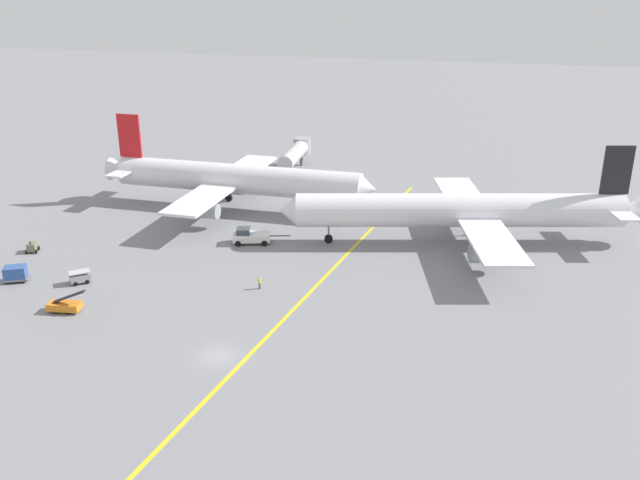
{
  "coord_description": "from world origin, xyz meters",
  "views": [
    {
      "loc": [
        28.25,
        -57.55,
        38.08
      ],
      "look_at": [
        3.73,
        26.86,
        4.0
      ],
      "focal_mm": 37.38,
      "sensor_mm": 36.0,
      "label": 1
    }
  ],
  "objects_px": {
    "gse_baggage_cart_near_cluster": "(80,277)",
    "gse_container_dolly_flat": "(15,273)",
    "ground_crew_ramp_agent_by_cones": "(260,283)",
    "gse_gpu_cart_small": "(32,247)",
    "airliner_being_pushed": "(462,211)",
    "airliner_at_gate_left": "(235,179)",
    "gse_belt_loader_portside": "(65,306)",
    "pushback_tug": "(250,236)",
    "jet_bridge": "(296,152)"
  },
  "relations": [
    {
      "from": "jet_bridge",
      "to": "ground_crew_ramp_agent_by_cones",
      "type": "bearing_deg",
      "value": -76.63
    },
    {
      "from": "gse_gpu_cart_small",
      "to": "gse_container_dolly_flat",
      "type": "distance_m",
      "value": 10.79
    },
    {
      "from": "gse_belt_loader_portside",
      "to": "gse_container_dolly_flat",
      "type": "distance_m",
      "value": 13.37
    },
    {
      "from": "pushback_tug",
      "to": "gse_container_dolly_flat",
      "type": "height_order",
      "value": "pushback_tug"
    },
    {
      "from": "pushback_tug",
      "to": "gse_container_dolly_flat",
      "type": "distance_m",
      "value": 33.73
    },
    {
      "from": "ground_crew_ramp_agent_by_cones",
      "to": "jet_bridge",
      "type": "distance_m",
      "value": 59.08
    },
    {
      "from": "airliner_being_pushed",
      "to": "pushback_tug",
      "type": "distance_m",
      "value": 33.05
    },
    {
      "from": "gse_baggage_cart_near_cluster",
      "to": "pushback_tug",
      "type": "bearing_deg",
      "value": 50.72
    },
    {
      "from": "airliner_at_gate_left",
      "to": "pushback_tug",
      "type": "distance_m",
      "value": 18.33
    },
    {
      "from": "airliner_at_gate_left",
      "to": "gse_gpu_cart_small",
      "type": "bearing_deg",
      "value": -127.28
    },
    {
      "from": "gse_belt_loader_portside",
      "to": "pushback_tug",
      "type": "bearing_deg",
      "value": 64.53
    },
    {
      "from": "airliner_at_gate_left",
      "to": "gse_container_dolly_flat",
      "type": "relative_size",
      "value": 13.07
    },
    {
      "from": "gse_baggage_cart_near_cluster",
      "to": "gse_container_dolly_flat",
      "type": "bearing_deg",
      "value": -167.78
    },
    {
      "from": "pushback_tug",
      "to": "gse_belt_loader_portside",
      "type": "height_order",
      "value": "gse_belt_loader_portside"
    },
    {
      "from": "gse_gpu_cart_small",
      "to": "ground_crew_ramp_agent_by_cones",
      "type": "relative_size",
      "value": 1.56
    },
    {
      "from": "gse_container_dolly_flat",
      "to": "ground_crew_ramp_agent_by_cones",
      "type": "xyz_separation_m",
      "value": [
        32.75,
        7.02,
        -0.32
      ]
    },
    {
      "from": "gse_gpu_cart_small",
      "to": "jet_bridge",
      "type": "xyz_separation_m",
      "value": [
        24.04,
        54.82,
        3.38
      ]
    },
    {
      "from": "gse_baggage_cart_near_cluster",
      "to": "airliner_being_pushed",
      "type": "bearing_deg",
      "value": 31.61
    },
    {
      "from": "airliner_being_pushed",
      "to": "gse_belt_loader_portside",
      "type": "xyz_separation_m",
      "value": [
        -44.84,
        -37.37,
        -4.45
      ]
    },
    {
      "from": "gse_gpu_cart_small",
      "to": "gse_baggage_cart_near_cluster",
      "type": "relative_size",
      "value": 0.84
    },
    {
      "from": "pushback_tug",
      "to": "gse_baggage_cart_near_cluster",
      "type": "relative_size",
      "value": 2.9
    },
    {
      "from": "pushback_tug",
      "to": "gse_baggage_cart_near_cluster",
      "type": "xyz_separation_m",
      "value": [
        -16.61,
        -20.31,
        -0.32
      ]
    },
    {
      "from": "pushback_tug",
      "to": "gse_gpu_cart_small",
      "type": "bearing_deg",
      "value": -157.41
    },
    {
      "from": "jet_bridge",
      "to": "gse_baggage_cart_near_cluster",
      "type": "bearing_deg",
      "value": -99.39
    },
    {
      "from": "airliner_being_pushed",
      "to": "gse_gpu_cart_small",
      "type": "height_order",
      "value": "airliner_being_pushed"
    },
    {
      "from": "airliner_being_pushed",
      "to": "gse_baggage_cart_near_cluster",
      "type": "bearing_deg",
      "value": -148.39
    },
    {
      "from": "gse_gpu_cart_small",
      "to": "gse_baggage_cart_near_cluster",
      "type": "distance_m",
      "value": 15.72
    },
    {
      "from": "airliner_being_pushed",
      "to": "gse_container_dolly_flat",
      "type": "bearing_deg",
      "value": -151.02
    },
    {
      "from": "gse_container_dolly_flat",
      "to": "airliner_being_pushed",
      "type": "bearing_deg",
      "value": 28.98
    },
    {
      "from": "airliner_at_gate_left",
      "to": "gse_baggage_cart_near_cluster",
      "type": "relative_size",
      "value": 16.4
    },
    {
      "from": "pushback_tug",
      "to": "gse_belt_loader_portside",
      "type": "relative_size",
      "value": 1.76
    },
    {
      "from": "airliner_being_pushed",
      "to": "ground_crew_ramp_agent_by_cones",
      "type": "relative_size",
      "value": 33.28
    },
    {
      "from": "airliner_at_gate_left",
      "to": "gse_baggage_cart_near_cluster",
      "type": "bearing_deg",
      "value": -102.04
    },
    {
      "from": "airliner_at_gate_left",
      "to": "gse_belt_loader_portside",
      "type": "bearing_deg",
      "value": -95.77
    },
    {
      "from": "pushback_tug",
      "to": "gse_container_dolly_flat",
      "type": "bearing_deg",
      "value": -138.82
    },
    {
      "from": "airliner_at_gate_left",
      "to": "pushback_tug",
      "type": "height_order",
      "value": "airliner_at_gate_left"
    },
    {
      "from": "gse_container_dolly_flat",
      "to": "gse_baggage_cart_near_cluster",
      "type": "bearing_deg",
      "value": 12.22
    },
    {
      "from": "gse_baggage_cart_near_cluster",
      "to": "ground_crew_ramp_agent_by_cones",
      "type": "bearing_deg",
      "value": 12.06
    },
    {
      "from": "airliner_at_gate_left",
      "to": "gse_container_dolly_flat",
      "type": "bearing_deg",
      "value": -113.56
    },
    {
      "from": "gse_baggage_cart_near_cluster",
      "to": "gse_container_dolly_flat",
      "type": "relative_size",
      "value": 0.8
    },
    {
      "from": "airliner_at_gate_left",
      "to": "gse_baggage_cart_near_cluster",
      "type": "distance_m",
      "value": 36.79
    },
    {
      "from": "airliner_being_pushed",
      "to": "pushback_tug",
      "type": "height_order",
      "value": "airliner_being_pushed"
    },
    {
      "from": "gse_container_dolly_flat",
      "to": "ground_crew_ramp_agent_by_cones",
      "type": "distance_m",
      "value": 33.5
    },
    {
      "from": "jet_bridge",
      "to": "airliner_at_gate_left",
      "type": "bearing_deg",
      "value": -95.78
    },
    {
      "from": "pushback_tug",
      "to": "jet_bridge",
      "type": "xyz_separation_m",
      "value": [
        -6.28,
        42.2,
        3.0
      ]
    },
    {
      "from": "airliner_at_gate_left",
      "to": "pushback_tug",
      "type": "xyz_separation_m",
      "value": [
        8.99,
        -15.4,
        -4.24
      ]
    },
    {
      "from": "airliner_being_pushed",
      "to": "jet_bridge",
      "type": "height_order",
      "value": "airliner_being_pushed"
    },
    {
      "from": "airliner_being_pushed",
      "to": "gse_container_dolly_flat",
      "type": "height_order",
      "value": "airliner_being_pushed"
    },
    {
      "from": "gse_baggage_cart_near_cluster",
      "to": "airliner_at_gate_left",
      "type": "bearing_deg",
      "value": 77.96
    },
    {
      "from": "gse_gpu_cart_small",
      "to": "gse_container_dolly_flat",
      "type": "xyz_separation_m",
      "value": [
        4.93,
        -9.59,
        0.38
      ]
    }
  ]
}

